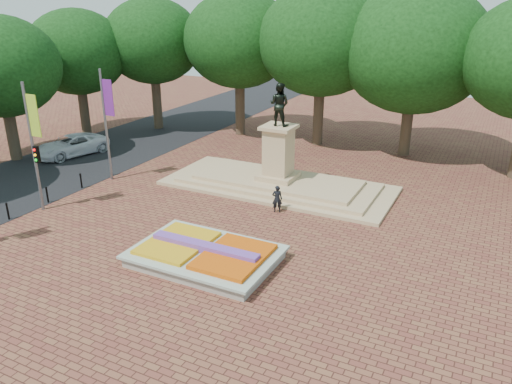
% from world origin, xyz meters
% --- Properties ---
extents(ground, '(90.00, 90.00, 0.00)m').
position_xyz_m(ground, '(0.00, 0.00, 0.00)').
color(ground, brown).
rests_on(ground, ground).
extents(asphalt_street, '(9.00, 90.00, 0.02)m').
position_xyz_m(asphalt_street, '(-15.00, 5.00, 0.01)').
color(asphalt_street, black).
rests_on(asphalt_street, ground).
extents(flower_bed, '(6.30, 4.30, 0.91)m').
position_xyz_m(flower_bed, '(1.03, -2.00, 0.38)').
color(flower_bed, gray).
rests_on(flower_bed, ground).
extents(monument, '(14.00, 6.00, 6.40)m').
position_xyz_m(monument, '(0.00, 8.00, 0.88)').
color(monument, tan).
rests_on(monument, ground).
extents(tree_row_back, '(44.80, 8.80, 10.43)m').
position_xyz_m(tree_row_back, '(2.33, 18.00, 6.67)').
color(tree_row_back, '#392B1F').
rests_on(tree_row_back, ground).
extents(banner_poles, '(0.88, 11.17, 7.00)m').
position_xyz_m(banner_poles, '(-10.08, -1.31, 3.88)').
color(banner_poles, slate).
rests_on(banner_poles, ground).
extents(bollard_row, '(0.12, 13.12, 0.98)m').
position_xyz_m(bollard_row, '(-10.70, -1.50, 0.53)').
color(bollard_row, black).
rests_on(bollard_row, ground).
extents(van, '(3.83, 5.85, 1.50)m').
position_xyz_m(van, '(-16.45, 7.25, 0.75)').
color(van, silver).
rests_on(van, ground).
extents(pedestrian, '(0.66, 0.56, 1.54)m').
position_xyz_m(pedestrian, '(1.53, 4.50, 0.77)').
color(pedestrian, black).
rests_on(pedestrian, ground).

